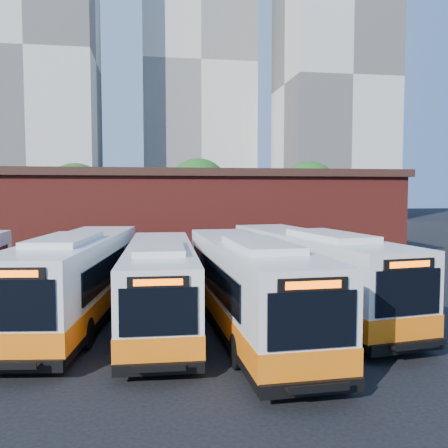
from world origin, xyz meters
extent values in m
plane|color=black|center=(0.00, 0.00, 0.00)|extent=(220.00, 220.00, 0.00)
cube|color=silver|center=(-5.76, 3.34, 1.76)|extent=(4.00, 12.14, 2.83)
cube|color=orange|center=(-5.76, 3.34, 0.94)|extent=(4.06, 12.20, 0.70)
cube|color=black|center=(-5.76, 3.34, 0.45)|extent=(4.05, 12.19, 0.25)
cube|color=black|center=(-6.51, -2.60, 2.04)|extent=(2.14, 0.33, 1.34)
cube|color=black|center=(-6.51, -2.61, 2.86)|extent=(1.68, 0.27, 0.32)
cube|color=#FF5905|center=(-6.52, -2.65, 2.86)|extent=(1.33, 0.19, 0.18)
cube|color=black|center=(-6.52, -2.66, 0.45)|extent=(2.53, 0.45, 0.32)
cube|color=black|center=(-6.55, -2.89, 0.55)|extent=(1.48, 0.55, 0.06)
cube|color=black|center=(-6.57, -3.06, 0.62)|extent=(1.43, 0.22, 0.18)
cube|color=black|center=(-6.99, 3.90, 2.04)|extent=(1.21, 9.23, 1.04)
cube|color=black|center=(-4.43, 3.58, 2.04)|extent=(1.21, 9.23, 1.04)
cube|color=silver|center=(-5.95, 1.86, 3.28)|extent=(2.23, 4.35, 0.22)
cylinder|color=black|center=(-7.32, 0.13, 0.50)|extent=(0.44, 1.03, 0.99)
cylinder|color=black|center=(-5.05, -0.15, 0.50)|extent=(0.44, 1.03, 0.99)
cylinder|color=black|center=(-6.50, 6.64, 0.50)|extent=(0.44, 1.03, 0.99)
cylinder|color=black|center=(-4.23, 6.35, 0.50)|extent=(0.44, 1.03, 0.99)
cube|color=silver|center=(-2.65, 2.29, 1.64)|extent=(2.69, 11.16, 2.63)
cube|color=orange|center=(-2.65, 2.29, 0.88)|extent=(2.74, 11.20, 0.65)
cube|color=black|center=(-2.65, 2.29, 0.42)|extent=(2.73, 11.20, 0.23)
cube|color=black|center=(-2.82, -3.28, 1.89)|extent=(2.00, 0.12, 1.25)
cube|color=black|center=(-2.82, -3.29, 2.66)|extent=(1.57, 0.10, 0.30)
cube|color=#FF5905|center=(-2.82, -3.32, 2.66)|extent=(1.25, 0.06, 0.17)
cube|color=black|center=(-2.82, -3.33, 0.42)|extent=(2.36, 0.20, 0.30)
cube|color=black|center=(-2.83, -3.54, 0.51)|extent=(1.35, 0.39, 0.06)
cube|color=black|center=(-2.84, -3.71, 0.57)|extent=(1.34, 0.08, 0.17)
cube|color=black|center=(-3.84, 2.70, 1.89)|extent=(0.31, 8.65, 0.97)
cube|color=black|center=(-1.44, 2.63, 1.89)|extent=(0.31, 8.65, 0.97)
cube|color=silver|center=(-2.70, 0.91, 3.05)|extent=(1.72, 3.93, 0.20)
cylinder|color=black|center=(-3.82, -0.81, 0.46)|extent=(0.32, 0.93, 0.92)
cylinder|color=black|center=(-1.68, -0.88, 0.46)|extent=(0.32, 0.93, 0.92)
cylinder|color=black|center=(-3.63, 5.28, 0.46)|extent=(0.32, 0.93, 0.92)
cylinder|color=black|center=(-1.50, 5.22, 0.46)|extent=(0.32, 0.93, 0.92)
cube|color=silver|center=(0.41, 0.87, 1.75)|extent=(2.95, 11.95, 2.82)
cube|color=orange|center=(0.41, 0.87, 0.94)|extent=(3.01, 12.00, 0.69)
cube|color=black|center=(0.41, 0.87, 0.44)|extent=(3.00, 11.99, 0.25)
cube|color=black|center=(0.63, -5.09, 2.03)|extent=(2.14, 0.14, 1.33)
cube|color=black|center=(0.63, -5.10, 2.85)|extent=(1.68, 0.12, 0.32)
cube|color=#FF5905|center=(0.63, -5.13, 2.85)|extent=(1.33, 0.07, 0.18)
cube|color=black|center=(0.63, -5.15, 0.44)|extent=(2.52, 0.23, 0.32)
cube|color=black|center=(0.64, -5.38, 0.54)|extent=(1.45, 0.43, 0.06)
cube|color=black|center=(0.65, -5.55, 0.61)|extent=(1.43, 0.09, 0.18)
cube|color=black|center=(-0.89, 1.22, 2.03)|extent=(0.39, 9.25, 1.04)
cube|color=black|center=(1.68, 1.31, 2.03)|extent=(0.39, 9.25, 1.04)
cube|color=silver|center=(0.46, -0.61, 3.26)|extent=(1.87, 4.21, 0.22)
cylinder|color=black|center=(-0.61, -2.53, 0.49)|extent=(0.35, 1.00, 0.99)
cylinder|color=black|center=(1.67, -2.45, 0.49)|extent=(0.35, 1.00, 0.99)
cylinder|color=black|center=(-0.85, 3.99, 0.49)|extent=(0.35, 1.00, 0.99)
cylinder|color=black|center=(1.44, 4.07, 0.49)|extent=(0.35, 1.00, 0.99)
cube|color=silver|center=(3.50, 3.17, 1.77)|extent=(4.16, 12.21, 2.84)
cube|color=orange|center=(3.50, 3.17, 0.95)|extent=(4.22, 12.26, 0.70)
cube|color=black|center=(3.50, 3.17, 0.45)|extent=(4.21, 12.25, 0.25)
cube|color=black|center=(4.33, -2.79, 2.05)|extent=(2.15, 0.36, 1.35)
cube|color=black|center=(4.33, -2.80, 2.87)|extent=(1.69, 0.29, 0.32)
cube|color=#FF5905|center=(4.33, -2.83, 2.87)|extent=(1.34, 0.20, 0.18)
cube|color=black|center=(4.34, -2.85, 0.45)|extent=(2.54, 0.49, 0.32)
cube|color=black|center=(4.37, -3.08, 0.55)|extent=(1.48, 0.57, 0.06)
cube|color=black|center=(4.39, -3.25, 0.62)|extent=(1.44, 0.24, 0.18)
cube|color=black|center=(2.16, 3.39, 2.05)|extent=(1.33, 9.26, 1.05)
cube|color=black|center=(4.73, 3.74, 2.05)|extent=(1.33, 9.26, 1.05)
cube|color=silver|center=(3.71, 1.69, 3.29)|extent=(2.29, 4.39, 0.22)
cylinder|color=black|center=(2.83, -0.35, 0.50)|extent=(0.45, 1.03, 1.00)
cylinder|color=black|center=(5.11, -0.03, 0.50)|extent=(0.45, 1.03, 1.00)
cylinder|color=black|center=(1.92, 6.17, 0.50)|extent=(0.45, 1.03, 1.00)
cylinder|color=black|center=(4.21, 6.49, 0.50)|extent=(0.45, 1.03, 1.00)
imported|color=black|center=(1.89, -2.22, 0.84)|extent=(0.53, 0.69, 1.69)
cube|color=maroon|center=(0.00, 20.00, 3.00)|extent=(28.00, 12.00, 6.00)
cube|color=black|center=(0.00, 20.00, 6.15)|extent=(28.60, 12.60, 0.50)
cube|color=black|center=(3.00, 13.97, 1.20)|extent=(1.20, 0.08, 2.40)
cylinder|color=#382314|center=(-10.00, 32.00, 1.35)|extent=(0.36, 0.36, 2.70)
sphere|color=#154D16|center=(-10.00, 32.00, 4.65)|extent=(6.00, 6.00, 6.00)
cylinder|color=#382314|center=(2.00, 34.00, 1.48)|extent=(0.36, 0.36, 2.95)
sphere|color=#154D16|center=(2.00, 34.00, 5.08)|extent=(6.56, 6.56, 6.56)
cylinder|color=#382314|center=(13.00, 31.00, 1.40)|extent=(0.36, 0.36, 2.81)
sphere|color=#154D16|center=(13.00, 31.00, 4.84)|extent=(6.24, 6.24, 6.24)
cube|color=beige|center=(-22.00, 72.00, 27.50)|extent=(20.00, 18.00, 55.00)
cube|color=beige|center=(7.00, 86.00, 30.00)|extent=(22.00, 20.00, 60.00)
cube|color=beige|center=(30.00, 68.00, 24.00)|extent=(18.00, 18.00, 48.00)
camera|label=1|loc=(-3.02, -15.28, 4.97)|focal=38.00mm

